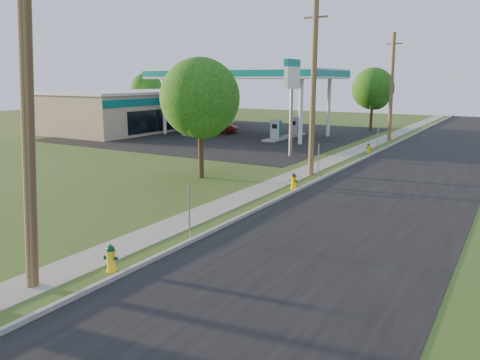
{
  "coord_description": "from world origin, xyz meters",
  "views": [
    {
      "loc": [
        9.77,
        -8.14,
        5.47
      ],
      "look_at": [
        0.0,
        8.0,
        1.4
      ],
      "focal_mm": 35.0,
      "sensor_mm": 36.0,
      "label": 1
    }
  ],
  "objects_px": {
    "tree_lot": "(374,90)",
    "hydrant_far": "(368,148)",
    "utility_pole_near": "(27,107)",
    "hydrant_mid": "(293,181)",
    "tree_back": "(147,90)",
    "car_red": "(215,126)",
    "price_pylon": "(292,80)",
    "fuel_pump_sw": "(218,124)",
    "fuel_pump_ne": "(276,132)",
    "tree_verge": "(201,101)",
    "utility_pole_mid": "(313,89)",
    "fuel_pump_nw": "(196,127)",
    "utility_pole_far": "(392,87)",
    "fuel_pump_se": "(294,129)",
    "hydrant_near": "(111,258)"
  },
  "relations": [
    {
      "from": "fuel_pump_nw",
      "to": "fuel_pump_se",
      "type": "distance_m",
      "value": 9.85
    },
    {
      "from": "price_pylon",
      "to": "utility_pole_far",
      "type": "bearing_deg",
      "value": 72.67
    },
    {
      "from": "tree_lot",
      "to": "car_red",
      "type": "bearing_deg",
      "value": -142.67
    },
    {
      "from": "fuel_pump_se",
      "to": "hydrant_far",
      "type": "bearing_deg",
      "value": -36.79
    },
    {
      "from": "utility_pole_mid",
      "to": "fuel_pump_ne",
      "type": "bearing_deg",
      "value": 124.4
    },
    {
      "from": "utility_pole_mid",
      "to": "utility_pole_far",
      "type": "height_order",
      "value": "utility_pole_mid"
    },
    {
      "from": "tree_lot",
      "to": "hydrant_far",
      "type": "height_order",
      "value": "tree_lot"
    },
    {
      "from": "hydrant_near",
      "to": "hydrant_far",
      "type": "xyz_separation_m",
      "value": [
        -0.08,
        26.15,
        -0.05
      ]
    },
    {
      "from": "utility_pole_mid",
      "to": "fuel_pump_se",
      "type": "xyz_separation_m",
      "value": [
        -8.9,
        17.0,
        -4.23
      ]
    },
    {
      "from": "fuel_pump_nw",
      "to": "tree_back",
      "type": "height_order",
      "value": "tree_back"
    },
    {
      "from": "fuel_pump_se",
      "to": "car_red",
      "type": "height_order",
      "value": "fuel_pump_se"
    },
    {
      "from": "utility_pole_far",
      "to": "fuel_pump_sw",
      "type": "xyz_separation_m",
      "value": [
        -17.9,
        -1.0,
        -4.08
      ]
    },
    {
      "from": "fuel_pump_sw",
      "to": "tree_lot",
      "type": "relative_size",
      "value": 0.48
    },
    {
      "from": "utility_pole_near",
      "to": "hydrant_mid",
      "type": "bearing_deg",
      "value": 87.28
    },
    {
      "from": "fuel_pump_ne",
      "to": "car_red",
      "type": "distance_m",
      "value": 8.57
    },
    {
      "from": "fuel_pump_sw",
      "to": "tree_back",
      "type": "bearing_deg",
      "value": 158.78
    },
    {
      "from": "fuel_pump_sw",
      "to": "hydrant_far",
      "type": "bearing_deg",
      "value": -20.92
    },
    {
      "from": "hydrant_far",
      "to": "fuel_pump_nw",
      "type": "bearing_deg",
      "value": 170.63
    },
    {
      "from": "tree_verge",
      "to": "tree_lot",
      "type": "xyz_separation_m",
      "value": [
        1.21,
        29.65,
        0.03
      ]
    },
    {
      "from": "hydrant_far",
      "to": "hydrant_near",
      "type": "bearing_deg",
      "value": -89.83
    },
    {
      "from": "tree_lot",
      "to": "hydrant_far",
      "type": "relative_size",
      "value": 9.27
    },
    {
      "from": "utility_pole_mid",
      "to": "tree_back",
      "type": "relative_size",
      "value": 1.54
    },
    {
      "from": "car_red",
      "to": "price_pylon",
      "type": "bearing_deg",
      "value": -143.35
    },
    {
      "from": "fuel_pump_ne",
      "to": "tree_verge",
      "type": "height_order",
      "value": "tree_verge"
    },
    {
      "from": "fuel_pump_sw",
      "to": "price_pylon",
      "type": "distance_m",
      "value": 18.72
    },
    {
      "from": "utility_pole_far",
      "to": "car_red",
      "type": "height_order",
      "value": "utility_pole_far"
    },
    {
      "from": "hydrant_near",
      "to": "hydrant_mid",
      "type": "bearing_deg",
      "value": 89.6
    },
    {
      "from": "utility_pole_mid",
      "to": "car_red",
      "type": "bearing_deg",
      "value": 138.35
    },
    {
      "from": "utility_pole_near",
      "to": "tree_back",
      "type": "relative_size",
      "value": 1.49
    },
    {
      "from": "utility_pole_near",
      "to": "tree_back",
      "type": "distance_m",
      "value": 52.88
    },
    {
      "from": "fuel_pump_nw",
      "to": "tree_lot",
      "type": "xyz_separation_m",
      "value": [
        14.22,
        12.55,
        3.61
      ]
    },
    {
      "from": "hydrant_near",
      "to": "tree_back",
      "type": "bearing_deg",
      "value": 130.91
    },
    {
      "from": "tree_back",
      "to": "car_red",
      "type": "xyz_separation_m",
      "value": [
        16.21,
        -7.74,
        -3.4
      ]
    },
    {
      "from": "fuel_pump_sw",
      "to": "tree_lot",
      "type": "bearing_deg",
      "value": 31.01
    },
    {
      "from": "fuel_pump_se",
      "to": "hydrant_far",
      "type": "relative_size",
      "value": 4.41
    },
    {
      "from": "fuel_pump_se",
      "to": "tree_lot",
      "type": "height_order",
      "value": "tree_lot"
    },
    {
      "from": "utility_pole_near",
      "to": "fuel_pump_se",
      "type": "distance_m",
      "value": 36.34
    },
    {
      "from": "tree_verge",
      "to": "tree_lot",
      "type": "bearing_deg",
      "value": 87.67
    },
    {
      "from": "tree_verge",
      "to": "utility_pole_mid",
      "type": "bearing_deg",
      "value": 40.01
    },
    {
      "from": "utility_pole_mid",
      "to": "tree_lot",
      "type": "xyz_separation_m",
      "value": [
        -3.68,
        25.55,
        -0.63
      ]
    },
    {
      "from": "hydrant_near",
      "to": "car_red",
      "type": "xyz_separation_m",
      "value": [
        -17.75,
        31.45,
        0.28
      ]
    },
    {
      "from": "utility_pole_mid",
      "to": "price_pylon",
      "type": "bearing_deg",
      "value": 125.34
    },
    {
      "from": "fuel_pump_ne",
      "to": "hydrant_far",
      "type": "xyz_separation_m",
      "value": [
        9.41,
        -3.04,
        -0.37
      ]
    },
    {
      "from": "price_pylon",
      "to": "hydrant_far",
      "type": "distance_m",
      "value": 8.07
    },
    {
      "from": "fuel_pump_se",
      "to": "car_red",
      "type": "distance_m",
      "value": 8.44
    },
    {
      "from": "fuel_pump_nw",
      "to": "tree_lot",
      "type": "relative_size",
      "value": 0.48
    },
    {
      "from": "fuel_pump_nw",
      "to": "hydrant_near",
      "type": "distance_m",
      "value": 34.55
    },
    {
      "from": "utility_pole_near",
      "to": "tree_back",
      "type": "bearing_deg",
      "value": 129.14
    },
    {
      "from": "fuel_pump_nw",
      "to": "fuel_pump_sw",
      "type": "height_order",
      "value": "same"
    },
    {
      "from": "price_pylon",
      "to": "tree_lot",
      "type": "distance_m",
      "value": 20.08
    }
  ]
}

